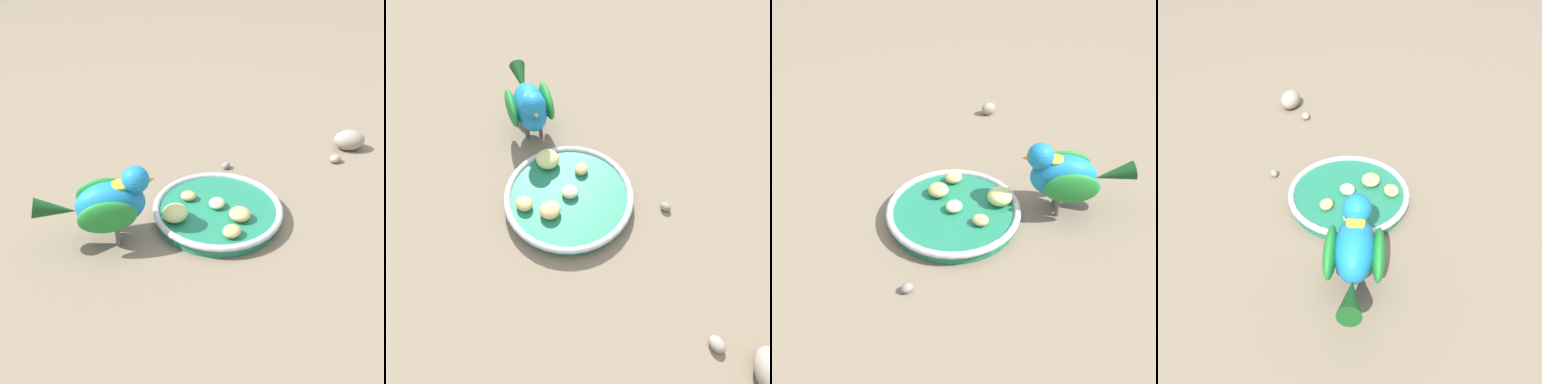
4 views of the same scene
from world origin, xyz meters
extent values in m
plane|color=#756651|center=(0.00, 0.00, 0.00)|extent=(4.00, 4.00, 0.00)
cylinder|color=#1E7251|center=(0.02, 0.00, 0.01)|extent=(0.20, 0.20, 0.02)
torus|color=#B7BABF|center=(0.02, 0.00, 0.02)|extent=(0.21, 0.21, 0.01)
ellipsoid|color=tan|center=(0.06, 0.03, 0.03)|extent=(0.03, 0.03, 0.01)
ellipsoid|color=beige|center=(0.02, 0.00, 0.03)|extent=(0.03, 0.04, 0.02)
ellipsoid|color=#C6D17A|center=(0.03, 0.07, 0.03)|extent=(0.04, 0.04, 0.03)
ellipsoid|color=tan|center=(-0.03, -0.01, 0.03)|extent=(0.05, 0.05, 0.02)
ellipsoid|color=tan|center=(-0.05, 0.03, 0.03)|extent=(0.03, 0.03, 0.02)
cylinder|color=#59544C|center=(0.07, 0.15, 0.02)|extent=(0.01, 0.01, 0.03)
cylinder|color=#59544C|center=(0.05, 0.16, 0.02)|extent=(0.01, 0.01, 0.03)
ellipsoid|color=#197AB7|center=(0.06, 0.16, 0.07)|extent=(0.09, 0.11, 0.07)
ellipsoid|color=#1E7F2D|center=(0.09, 0.16, 0.07)|extent=(0.05, 0.08, 0.05)
ellipsoid|color=#1E7F2D|center=(0.03, 0.18, 0.07)|extent=(0.05, 0.08, 0.05)
cone|color=#144719|center=(0.09, 0.24, 0.07)|extent=(0.05, 0.07, 0.04)
sphere|color=#197AB7|center=(0.05, 0.13, 0.10)|extent=(0.05, 0.05, 0.04)
cone|color=orange|center=(0.04, 0.11, 0.10)|extent=(0.02, 0.02, 0.01)
ellipsoid|color=yellow|center=(0.05, 0.15, 0.10)|extent=(0.04, 0.04, 0.01)
ellipsoid|color=gray|center=(0.03, -0.30, 0.01)|extent=(0.02, 0.03, 0.02)
ellipsoid|color=gray|center=(0.13, -0.11, 0.01)|extent=(0.02, 0.02, 0.01)
camera|label=1|loc=(-0.44, 0.36, 0.44)|focal=42.05mm
camera|label=2|loc=(-0.19, -0.29, 0.52)|focal=35.80mm
camera|label=3|loc=(0.52, -0.18, 0.47)|focal=42.17mm
camera|label=4|loc=(0.16, 0.48, 0.45)|focal=36.06mm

